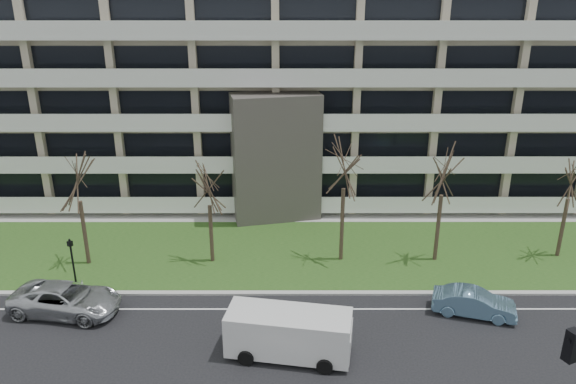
{
  "coord_description": "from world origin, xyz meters",
  "views": [
    {
      "loc": [
        0.8,
        -18.73,
        16.39
      ],
      "look_at": [
        0.82,
        10.0,
        5.25
      ],
      "focal_mm": 35.0,
      "sensor_mm": 36.0,
      "label": 1
    }
  ],
  "objects_px": {
    "pedestrian_signal": "(72,255)",
    "silver_pickup": "(66,299)",
    "blue_sedan": "(474,303)",
    "white_van": "(290,330)"
  },
  "relations": [
    {
      "from": "pedestrian_signal",
      "to": "silver_pickup",
      "type": "bearing_deg",
      "value": -54.77
    },
    {
      "from": "blue_sedan",
      "to": "pedestrian_signal",
      "type": "xyz_separation_m",
      "value": [
        -21.66,
        3.21,
        1.07
      ]
    },
    {
      "from": "blue_sedan",
      "to": "pedestrian_signal",
      "type": "relative_size",
      "value": 1.51
    },
    {
      "from": "silver_pickup",
      "to": "white_van",
      "type": "distance_m",
      "value": 12.1
    },
    {
      "from": "white_van",
      "to": "pedestrian_signal",
      "type": "distance_m",
      "value": 13.83
    },
    {
      "from": "blue_sedan",
      "to": "white_van",
      "type": "distance_m",
      "value": 10.02
    },
    {
      "from": "silver_pickup",
      "to": "white_van",
      "type": "bearing_deg",
      "value": -97.95
    },
    {
      "from": "silver_pickup",
      "to": "pedestrian_signal",
      "type": "distance_m",
      "value": 3.22
    },
    {
      "from": "blue_sedan",
      "to": "white_van",
      "type": "height_order",
      "value": "white_van"
    },
    {
      "from": "blue_sedan",
      "to": "pedestrian_signal",
      "type": "distance_m",
      "value": 21.92
    }
  ]
}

